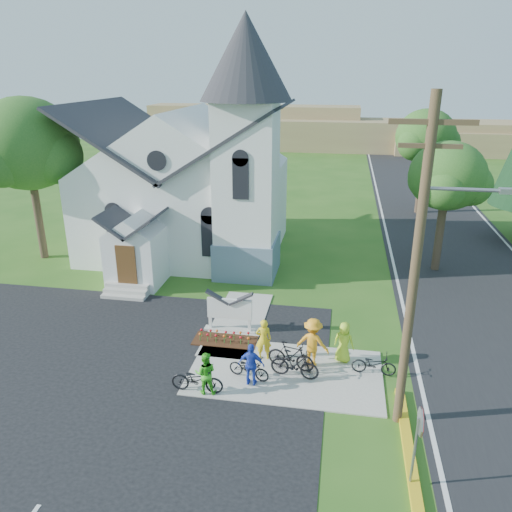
% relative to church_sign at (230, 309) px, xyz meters
% --- Properties ---
extents(ground, '(120.00, 120.00, 0.00)m').
position_rel_church_sign_xyz_m(ground, '(1.20, -3.20, -1.03)').
color(ground, '#2A5819').
rests_on(ground, ground).
extents(parking_lot, '(20.00, 16.00, 0.02)m').
position_rel_church_sign_xyz_m(parking_lot, '(-5.80, -5.20, -1.02)').
color(parking_lot, black).
rests_on(parking_lot, ground).
extents(road, '(8.00, 90.00, 0.02)m').
position_rel_church_sign_xyz_m(road, '(11.20, 11.80, -1.02)').
color(road, black).
rests_on(road, ground).
extents(sidewalk, '(7.00, 4.00, 0.05)m').
position_rel_church_sign_xyz_m(sidewalk, '(2.70, -2.70, -1.00)').
color(sidewalk, '#A49E94').
rests_on(sidewalk, ground).
extents(church, '(12.35, 12.00, 13.00)m').
position_rel_church_sign_xyz_m(church, '(-4.28, 9.28, 4.22)').
color(church, white).
rests_on(church, ground).
extents(church_sign, '(2.20, 0.40, 1.70)m').
position_rel_church_sign_xyz_m(church_sign, '(0.00, 0.00, 0.00)').
color(church_sign, '#A49E94').
rests_on(church_sign, ground).
extents(flower_bed, '(2.60, 1.10, 0.07)m').
position_rel_church_sign_xyz_m(flower_bed, '(0.00, -0.90, -0.99)').
color(flower_bed, '#321F0D').
rests_on(flower_bed, ground).
extents(utility_pole, '(3.45, 0.28, 10.00)m').
position_rel_church_sign_xyz_m(utility_pole, '(6.56, -4.70, 4.38)').
color(utility_pole, '#473623').
rests_on(utility_pole, ground).
extents(stop_sign, '(0.11, 0.76, 2.48)m').
position_rel_church_sign_xyz_m(stop_sign, '(6.63, -7.40, 0.75)').
color(stop_sign, gray).
rests_on(stop_sign, ground).
extents(tree_lot_corner, '(5.60, 5.60, 9.15)m').
position_rel_church_sign_xyz_m(tree_lot_corner, '(-12.80, 6.80, 5.58)').
color(tree_lot_corner, '#3A281F').
rests_on(tree_lot_corner, ground).
extents(tree_road_near, '(4.00, 4.00, 7.05)m').
position_rel_church_sign_xyz_m(tree_road_near, '(9.70, 8.80, 4.18)').
color(tree_road_near, '#3A281F').
rests_on(tree_road_near, ground).
extents(tree_road_mid, '(4.40, 4.40, 7.80)m').
position_rel_church_sign_xyz_m(tree_road_mid, '(10.20, 20.80, 4.75)').
color(tree_road_mid, '#3A281F').
rests_on(tree_road_mid, ground).
extents(distant_hills, '(61.00, 10.00, 5.60)m').
position_rel_church_sign_xyz_m(distant_hills, '(4.56, 53.13, 1.15)').
color(distant_hills, '#8B724E').
rests_on(distant_hills, ground).
extents(cyclist_0, '(0.66, 0.50, 1.64)m').
position_rel_church_sign_xyz_m(cyclist_0, '(1.75, -1.92, -0.15)').
color(cyclist_0, yellow).
rests_on(cyclist_0, sidewalk).
extents(bike_0, '(1.83, 0.64, 0.96)m').
position_rel_church_sign_xyz_m(bike_0, '(-0.14, -4.40, -0.50)').
color(bike_0, black).
rests_on(bike_0, sidewalk).
extents(cyclist_1, '(0.81, 0.67, 1.53)m').
position_rel_church_sign_xyz_m(cyclist_1, '(0.16, -4.40, -0.21)').
color(cyclist_1, green).
rests_on(cyclist_1, sidewalk).
extents(bike_1, '(1.83, 0.75, 1.07)m').
position_rel_church_sign_xyz_m(bike_1, '(3.05, -2.98, -0.44)').
color(bike_1, black).
rests_on(bike_1, sidewalk).
extents(cyclist_2, '(0.95, 0.44, 1.59)m').
position_rel_church_sign_xyz_m(cyclist_2, '(1.61, -3.66, -0.18)').
color(cyclist_2, blue).
rests_on(cyclist_2, sidewalk).
extents(bike_2, '(1.64, 0.94, 0.82)m').
position_rel_church_sign_xyz_m(bike_2, '(1.45, -3.31, -0.57)').
color(bike_2, black).
rests_on(bike_2, sidewalk).
extents(cyclist_3, '(1.36, 0.98, 1.91)m').
position_rel_church_sign_xyz_m(cyclist_3, '(3.61, -2.07, -0.02)').
color(cyclist_3, orange).
rests_on(cyclist_3, sidewalk).
extents(bike_3, '(1.86, 0.91, 1.07)m').
position_rel_church_sign_xyz_m(bike_3, '(2.86, -2.45, -0.44)').
color(bike_3, black).
rests_on(bike_3, sidewalk).
extents(cyclist_4, '(0.90, 0.72, 1.61)m').
position_rel_church_sign_xyz_m(cyclist_4, '(4.75, -1.59, -0.17)').
color(cyclist_4, '#B2E02A').
rests_on(cyclist_4, sidewalk).
extents(bike_4, '(1.61, 0.63, 0.83)m').
position_rel_church_sign_xyz_m(bike_4, '(5.86, -2.28, -0.56)').
color(bike_4, black).
rests_on(bike_4, sidewalk).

